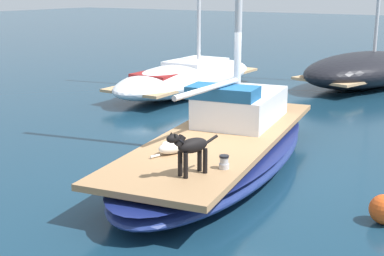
% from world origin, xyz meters
% --- Properties ---
extents(ground_plane, '(120.00, 120.00, 0.00)m').
position_xyz_m(ground_plane, '(0.00, 0.00, 0.00)').
color(ground_plane, '#143347').
extents(sailboat_main, '(3.71, 7.56, 0.66)m').
position_xyz_m(sailboat_main, '(0.00, 0.00, 0.34)').
color(sailboat_main, navy).
rests_on(sailboat_main, ground).
extents(cabin_house, '(1.75, 2.43, 0.84)m').
position_xyz_m(cabin_house, '(-0.20, 1.10, 1.01)').
color(cabin_house, silver).
rests_on(cabin_house, sailboat_main).
extents(dog_black, '(0.40, 0.91, 0.70)m').
position_xyz_m(dog_black, '(0.75, -2.20, 1.08)').
color(dog_black, black).
rests_on(dog_black, sailboat_main).
extents(dog_white, '(0.41, 0.94, 0.22)m').
position_xyz_m(dog_white, '(-0.08, -1.40, 0.77)').
color(dog_white, silver).
rests_on(dog_white, sailboat_main).
extents(deck_winch, '(0.16, 0.16, 0.21)m').
position_xyz_m(deck_winch, '(1.02, -1.67, 0.76)').
color(deck_winch, '#B7B7BC').
rests_on(deck_winch, sailboat_main).
extents(coiled_rope, '(0.32, 0.32, 0.04)m').
position_xyz_m(coiled_rope, '(-0.39, -1.07, 0.68)').
color(coiled_rope, beige).
rests_on(coiled_rope, sailboat_main).
extents(moored_boat_far_astern, '(4.15, 6.28, 7.21)m').
position_xyz_m(moored_boat_far_astern, '(-0.24, 10.24, 0.61)').
color(moored_boat_far_astern, black).
rests_on(moored_boat_far_astern, ground).
extents(moored_boat_port_side, '(2.59, 6.94, 7.31)m').
position_xyz_m(moored_boat_port_side, '(-4.76, 6.08, 0.52)').
color(moored_boat_port_side, white).
rests_on(moored_boat_port_side, ground).
extents(mooring_buoy, '(0.44, 0.44, 0.44)m').
position_xyz_m(mooring_buoy, '(3.25, -0.88, 0.22)').
color(mooring_buoy, '#E55119').
rests_on(mooring_buoy, ground).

